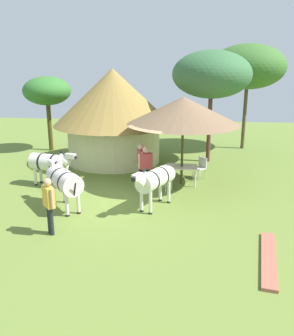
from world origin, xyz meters
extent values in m
plane|color=olive|center=(0.00, 0.00, 0.00)|extent=(36.00, 36.00, 0.00)
cylinder|color=beige|center=(-1.43, 5.10, 0.91)|extent=(4.43, 4.43, 1.83)
cone|color=olive|center=(-1.43, 5.10, 3.14)|extent=(5.71, 5.71, 2.63)
cylinder|color=#3F3C1B|center=(1.93, 1.97, 1.22)|extent=(0.10, 0.10, 2.43)
cone|color=brown|center=(1.93, 1.97, 2.96)|extent=(4.37, 4.37, 1.05)
cube|color=silver|center=(1.93, 1.97, 0.72)|extent=(1.21, 0.83, 0.04)
cylinder|color=silver|center=(1.39, 2.33, 0.35)|extent=(0.06, 0.06, 0.70)
cylinder|color=silver|center=(2.48, 2.33, 0.35)|extent=(0.06, 0.06, 0.70)
cylinder|color=silver|center=(1.39, 1.62, 0.35)|extent=(0.06, 0.06, 0.70)
cylinder|color=silver|center=(2.48, 1.62, 0.35)|extent=(0.06, 0.06, 0.70)
cube|color=silver|center=(2.67, 2.73, 0.45)|extent=(0.61, 0.61, 0.04)
cube|color=silver|center=(2.80, 2.87, 0.68)|extent=(0.34, 0.33, 0.45)
cylinder|color=silver|center=(2.68, 2.47, 0.23)|extent=(0.04, 0.04, 0.45)
cylinder|color=silver|center=(2.41, 2.73, 0.23)|extent=(0.04, 0.04, 0.45)
cylinder|color=silver|center=(2.93, 2.73, 0.23)|extent=(0.04, 0.04, 0.45)
cylinder|color=silver|center=(2.66, 2.99, 0.23)|extent=(0.04, 0.04, 0.45)
cube|color=white|center=(1.32, 1.12, 0.45)|extent=(0.60, 0.60, 0.04)
cube|color=white|center=(1.21, 0.96, 0.68)|extent=(0.38, 0.29, 0.45)
cylinder|color=white|center=(1.27, 1.37, 0.23)|extent=(0.04, 0.04, 0.45)
cylinder|color=white|center=(1.58, 1.15, 0.23)|extent=(0.04, 0.04, 0.45)
cylinder|color=white|center=(1.06, 1.08, 0.23)|extent=(0.04, 0.04, 0.45)
cylinder|color=white|center=(1.37, 0.86, 0.23)|extent=(0.04, 0.04, 0.45)
cylinder|color=black|center=(0.52, 1.06, 0.42)|extent=(0.12, 0.12, 0.85)
cylinder|color=black|center=(0.66, 1.12, 0.42)|extent=(0.12, 0.12, 0.85)
cube|color=#AD383C|center=(0.59, 1.09, 1.15)|extent=(0.51, 0.40, 0.60)
cylinder|color=tan|center=(0.36, 0.97, 1.17)|extent=(0.09, 0.09, 0.57)
cylinder|color=tan|center=(0.82, 1.21, 1.17)|extent=(0.09, 0.09, 0.57)
sphere|color=tan|center=(0.59, 1.09, 1.59)|extent=(0.23, 0.23, 0.23)
cylinder|color=black|center=(0.32, 1.57, 0.43)|extent=(0.12, 0.12, 0.86)
cylinder|color=black|center=(0.37, 1.43, 0.43)|extent=(0.12, 0.12, 0.86)
cube|color=#AC3747|center=(0.35, 1.50, 1.16)|extent=(0.35, 0.51, 0.61)
cylinder|color=tan|center=(0.26, 1.75, 1.18)|extent=(0.09, 0.09, 0.57)
cylinder|color=tan|center=(0.43, 1.25, 1.18)|extent=(0.09, 0.09, 0.57)
sphere|color=tan|center=(0.35, 1.50, 1.60)|extent=(0.23, 0.23, 0.23)
cylinder|color=black|center=(-1.75, -2.85, 0.42)|extent=(0.12, 0.12, 0.84)
cylinder|color=black|center=(-1.65, -2.96, 0.42)|extent=(0.12, 0.12, 0.84)
cube|color=gold|center=(-1.70, -2.90, 1.14)|extent=(0.46, 0.48, 0.59)
cylinder|color=tan|center=(-1.87, -2.71, 1.15)|extent=(0.09, 0.09, 0.56)
cylinder|color=tan|center=(-1.53, -3.09, 1.15)|extent=(0.09, 0.09, 0.56)
sphere|color=tan|center=(-1.70, -2.90, 1.57)|extent=(0.23, 0.23, 0.23)
cylinder|color=silver|center=(-1.86, -1.08, 1.01)|extent=(1.54, 1.63, 0.71)
cylinder|color=black|center=(-1.66, -1.31, 1.01)|extent=(0.60, 0.53, 0.72)
cylinder|color=black|center=(-2.04, -0.87, 1.01)|extent=(0.60, 0.53, 0.72)
cylinder|color=silver|center=(-2.36, -0.49, 1.19)|extent=(0.60, 0.63, 0.52)
cube|color=silver|center=(-2.54, -0.28, 1.35)|extent=(0.40, 0.42, 0.20)
cube|color=black|center=(-2.66, -0.15, 1.32)|extent=(0.17, 0.17, 0.12)
cube|color=black|center=(-2.36, -0.49, 1.39)|extent=(0.27, 0.30, 0.28)
cylinder|color=silver|center=(-2.39, -0.76, 0.37)|extent=(0.11, 0.11, 0.75)
cylinder|color=black|center=(-2.39, -0.76, 0.03)|extent=(0.13, 0.13, 0.06)
cylinder|color=silver|center=(-2.09, -0.51, 0.37)|extent=(0.11, 0.11, 0.75)
cylinder|color=black|center=(-2.09, -0.51, 0.03)|extent=(0.13, 0.13, 0.06)
cylinder|color=silver|center=(-1.63, -1.65, 0.37)|extent=(0.11, 0.11, 0.75)
cylinder|color=black|center=(-1.63, -1.65, 0.03)|extent=(0.13, 0.13, 0.06)
cylinder|color=silver|center=(-1.33, -1.39, 0.37)|extent=(0.11, 0.11, 0.75)
cylinder|color=black|center=(-1.33, -1.39, 0.03)|extent=(0.13, 0.13, 0.06)
cylinder|color=black|center=(-1.33, -1.70, 0.91)|extent=(0.19, 0.21, 0.53)
cylinder|color=silver|center=(1.11, -0.58, 1.02)|extent=(1.27, 1.66, 0.63)
cylinder|color=black|center=(1.25, -0.31, 1.02)|extent=(0.61, 0.37, 0.65)
cylinder|color=black|center=(0.98, -0.83, 1.02)|extent=(0.61, 0.37, 0.65)
cylinder|color=silver|center=(0.75, -1.26, 1.20)|extent=(0.50, 0.60, 0.49)
cube|color=silver|center=(0.63, -1.51, 1.36)|extent=(0.34, 0.44, 0.20)
cube|color=black|center=(0.54, -1.67, 1.33)|extent=(0.16, 0.16, 0.12)
cube|color=black|center=(0.75, -1.26, 1.40)|extent=(0.20, 0.34, 0.28)
cylinder|color=silver|center=(0.99, -1.18, 0.39)|extent=(0.11, 0.11, 0.78)
cylinder|color=black|center=(0.99, -1.18, 0.03)|extent=(0.13, 0.13, 0.06)
cylinder|color=silver|center=(0.68, -1.02, 0.39)|extent=(0.11, 0.11, 0.78)
cylinder|color=black|center=(0.68, -1.02, 0.03)|extent=(0.13, 0.13, 0.06)
cylinder|color=silver|center=(1.53, -0.14, 0.39)|extent=(0.11, 0.11, 0.78)
cylinder|color=black|center=(1.53, -0.14, 0.03)|extent=(0.13, 0.13, 0.06)
cylinder|color=silver|center=(1.22, 0.02, 0.39)|extent=(0.11, 0.11, 0.78)
cylinder|color=black|center=(1.22, 0.02, 0.03)|extent=(0.13, 0.13, 0.06)
cylinder|color=black|center=(1.49, 0.15, 0.92)|extent=(0.15, 0.23, 0.53)
cylinder|color=silver|center=(-3.27, 1.19, 0.95)|extent=(1.56, 0.98, 0.67)
cylinder|color=black|center=(-3.55, 1.26, 0.95)|extent=(0.23, 0.68, 0.68)
cylinder|color=black|center=(-3.01, 1.13, 0.95)|extent=(0.23, 0.68, 0.68)
cylinder|color=silver|center=(-2.56, 1.03, 1.13)|extent=(0.59, 0.42, 0.50)
cube|color=silver|center=(-2.29, 0.96, 1.29)|extent=(0.43, 0.27, 0.20)
cube|color=black|center=(-2.12, 0.92, 1.26)|extent=(0.14, 0.14, 0.12)
cube|color=black|center=(-2.56, 1.03, 1.33)|extent=(0.37, 0.12, 0.28)
cylinder|color=silver|center=(-2.69, 1.25, 0.35)|extent=(0.11, 0.11, 0.70)
cylinder|color=black|center=(-2.69, 1.25, 0.03)|extent=(0.13, 0.13, 0.06)
cylinder|color=silver|center=(-2.77, 0.89, 0.35)|extent=(0.11, 0.11, 0.70)
cylinder|color=black|center=(-2.77, 0.89, 0.03)|extent=(0.13, 0.13, 0.06)
cylinder|color=silver|center=(-3.76, 1.50, 0.35)|extent=(0.11, 0.11, 0.70)
cylinder|color=black|center=(-3.76, 1.50, 0.03)|extent=(0.13, 0.13, 0.06)
cylinder|color=silver|center=(-3.84, 1.14, 0.35)|extent=(0.11, 0.11, 0.70)
cylinder|color=black|center=(-3.84, 1.14, 0.03)|extent=(0.13, 0.13, 0.06)
cylinder|color=black|center=(-4.02, 1.37, 0.85)|extent=(0.24, 0.10, 0.53)
cylinder|color=#4C4319|center=(-5.38, 7.00, 1.27)|extent=(0.23, 0.23, 2.55)
ellipsoid|color=#326F2B|center=(-5.38, 7.00, 3.24)|extent=(2.53, 2.53, 1.52)
cylinder|color=brown|center=(5.24, 8.61, 1.69)|extent=(0.19, 0.19, 3.39)
ellipsoid|color=#386629|center=(5.24, 8.61, 4.48)|extent=(3.98, 3.98, 2.39)
cylinder|color=brown|center=(3.16, 5.57, 1.58)|extent=(0.20, 0.20, 3.17)
ellipsoid|color=#36653A|center=(3.16, 5.57, 4.18)|extent=(3.68, 3.68, 2.21)
cube|color=#A45A48|center=(4.23, -3.70, 0.04)|extent=(0.86, 2.82, 0.08)
camera|label=1|loc=(2.09, -12.11, 4.81)|focal=39.09mm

